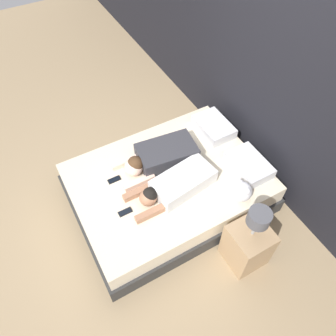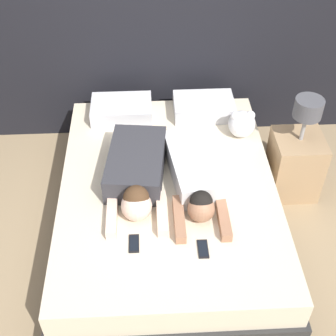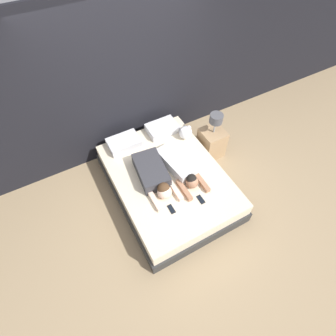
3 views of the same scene
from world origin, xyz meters
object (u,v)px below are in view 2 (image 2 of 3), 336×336
Objects in this scene: cell_phone_right at (203,249)px; bed at (168,204)px; pillow_head_left at (122,109)px; nightstand at (295,161)px; person_right at (196,176)px; person_left at (136,173)px; cell_phone_left at (134,243)px; plush_toy at (242,123)px; pillow_head_right at (204,107)px.

bed is at bearing 107.24° from cell_phone_right.
nightstand is (1.42, -0.52, -0.20)m from pillow_head_left.
bed is at bearing 171.74° from person_right.
person_left reaches higher than cell_phone_left.
person_left is at bearing -165.47° from nightstand.
person_right is at bearing 88.86° from cell_phone_right.
person_left is at bearing -81.55° from pillow_head_left.
nightstand is at bearing 14.53° from person_left.
bed is 2.16× the size of person_right.
pillow_head_left is 3.53× the size of cell_phone_left.
plush_toy is (0.42, 0.57, 0.03)m from person_right.
nightstand reaches higher than pillow_head_right.
person_left is 1.01m from plush_toy.
pillow_head_left reaches higher than cell_phone_right.
pillow_head_left is (-0.35, 0.86, 0.29)m from bed.
nightstand is (1.29, 0.33, -0.23)m from person_left.
pillow_head_left is 0.86m from person_left.
plush_toy is at bearing -49.33° from pillow_head_right.
pillow_head_right is 3.53× the size of cell_phone_left.
nightstand is at bearing 17.69° from bed.
pillow_head_right is 3.53× the size of cell_phone_right.
pillow_head_left is at bearing 122.22° from person_right.
pillow_head_right is 1.03m from person_left.
person_left is at bearing 178.89° from bed.
pillow_head_left is 3.53× the size of cell_phone_right.
bed is 0.97m from pillow_head_right.
pillow_head_right reaches higher than cell_phone_left.
pillow_head_right reaches higher than cell_phone_right.
nightstand is at bearing -36.18° from pillow_head_right.
bed is 14.96× the size of cell_phone_right.
cell_phone_right is 0.63× the size of plush_toy.
pillow_head_right is 0.90m from nightstand.
person_right is 0.71m from plush_toy.
person_left reaches higher than person_right.
pillow_head_right is 0.56× the size of nightstand.
pillow_head_right is 1.49m from cell_phone_right.
pillow_head_left and pillow_head_right have the same top height.
person_left reaches higher than plush_toy.
cell_phone_right reaches higher than bed.
person_left is (-0.58, -0.85, 0.04)m from pillow_head_right.
cell_phone_right is 1.24m from plush_toy.
pillow_head_right is (0.35, 0.86, 0.29)m from bed.
pillow_head_right is (0.71, 0.00, 0.00)m from pillow_head_left.
pillow_head_left is at bearing 162.07° from plush_toy.
cell_phone_right is (0.19, -0.62, 0.23)m from bed.
person_left is 1.07× the size of nightstand.
person_right is 0.70m from cell_phone_left.
cell_phone_right is (0.55, -1.48, -0.06)m from pillow_head_left.
nightstand is (0.71, -0.52, -0.20)m from pillow_head_right.
plush_toy is at bearing 69.40° from cell_phone_right.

